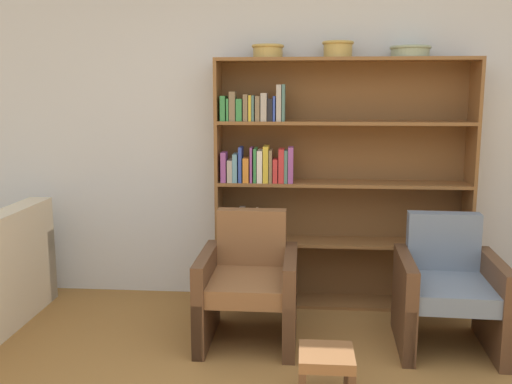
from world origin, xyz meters
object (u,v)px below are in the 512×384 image
(bowl_stoneware, at_px, (268,50))
(bowl_copper, at_px, (410,51))
(bookshelf, at_px, (317,188))
(bowl_terracotta, at_px, (338,48))
(armchair_leather, at_px, (248,284))
(footstool, at_px, (326,363))
(armchair_cushioned, at_px, (447,289))

(bowl_stoneware, xyz_separation_m, bowl_copper, (1.04, 0.00, -0.01))
(bookshelf, height_order, bowl_terracotta, bowl_terracotta)
(armchair_leather, distance_m, footstool, 0.96)
(footstool, bearing_deg, armchair_cushioned, 44.97)
(bowl_stoneware, distance_m, footstool, 2.31)
(armchair_cushioned, bearing_deg, armchair_leather, 2.48)
(bowl_copper, relative_size, armchair_cushioned, 0.35)
(bowl_terracotta, bearing_deg, bookshelf, 172.65)
(bowl_copper, bearing_deg, bookshelf, 178.50)
(bookshelf, xyz_separation_m, bowl_terracotta, (0.13, -0.02, 1.05))
(bookshelf, bearing_deg, bowl_copper, -1.50)
(bookshelf, height_order, bowl_stoneware, bowl_stoneware)
(bowl_terracotta, bearing_deg, armchair_leather, -131.02)
(bookshelf, distance_m, bowl_copper, 1.22)
(bowl_stoneware, bearing_deg, bookshelf, 2.56)
(bookshelf, relative_size, armchair_cushioned, 2.29)
(bowl_copper, height_order, footstool, bowl_copper)
(bowl_copper, height_order, armchair_leather, bowl_copper)
(armchair_leather, bearing_deg, armchair_cushioned, -179.92)
(bowl_terracotta, bearing_deg, bowl_stoneware, 180.00)
(bowl_terracotta, xyz_separation_m, footstool, (-0.11, -1.50, -1.73))
(bowl_stoneware, relative_size, bowl_terracotta, 1.04)
(armchair_leather, height_order, footstool, armchair_leather)
(armchair_leather, bearing_deg, bookshelf, -123.34)
(bowl_stoneware, bearing_deg, armchair_leather, -96.68)
(bowl_stoneware, relative_size, armchair_cushioned, 0.29)
(bowl_copper, xyz_separation_m, armchair_cushioned, (0.19, -0.68, -1.56))
(bowl_terracotta, bearing_deg, bowl_copper, 0.00)
(bowl_copper, bearing_deg, armchair_cushioned, -74.60)
(bowl_terracotta, relative_size, armchair_leather, 0.28)
(armchair_leather, distance_m, armchair_cushioned, 1.30)
(armchair_cushioned, bearing_deg, footstool, 47.45)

